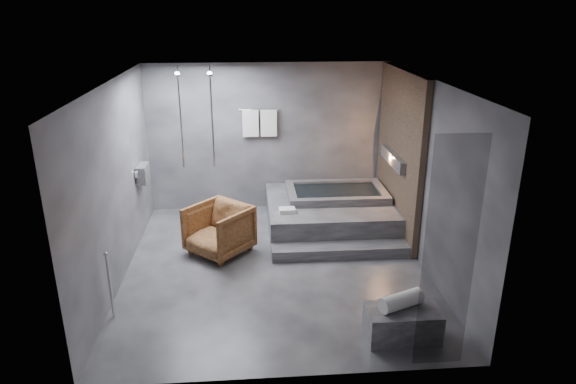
{
  "coord_description": "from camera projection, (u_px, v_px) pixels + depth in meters",
  "views": [
    {
      "loc": [
        -0.36,
        -7.0,
        3.78
      ],
      "look_at": [
        0.21,
        0.3,
        1.1
      ],
      "focal_mm": 32.0,
      "sensor_mm": 36.0,
      "label": 1
    }
  ],
  "objects": [
    {
      "name": "concrete_bench",
      "position": [
        402.0,
        324.0,
        6.13
      ],
      "size": [
        0.86,
        0.48,
        0.39
      ],
      "primitive_type": "cube",
      "rotation": [
        0.0,
        0.0,
        0.0
      ],
      "color": "#38383B",
      "rests_on": "ground"
    },
    {
      "name": "tub_step",
      "position": [
        340.0,
        251.0,
        8.18
      ],
      "size": [
        2.2,
        0.36,
        0.18
      ],
      "primitive_type": "cube",
      "color": "#333336",
      "rests_on": "ground"
    },
    {
      "name": "tub_deck",
      "position": [
        329.0,
        213.0,
        9.23
      ],
      "size": [
        2.2,
        2.0,
        0.5
      ],
      "primitive_type": "cube",
      "color": "#333336",
      "rests_on": "ground"
    },
    {
      "name": "room",
      "position": [
        301.0,
        153.0,
        7.54
      ],
      "size": [
        5.0,
        5.04,
        2.82
      ],
      "color": "#2E2E31",
      "rests_on": "ground"
    },
    {
      "name": "driftwood_chair",
      "position": [
        219.0,
        230.0,
        8.18
      ],
      "size": [
        1.23,
        1.23,
        0.8
      ],
      "primitive_type": "imported",
      "rotation": [
        0.0,
        0.0,
        -0.74
      ],
      "color": "#442511",
      "rests_on": "ground"
    },
    {
      "name": "deck_towel",
      "position": [
        287.0,
        210.0,
        8.59
      ],
      "size": [
        0.28,
        0.21,
        0.07
      ],
      "primitive_type": "cube",
      "rotation": [
        0.0,
        0.0,
        0.05
      ],
      "color": "silver",
      "rests_on": "tub_deck"
    },
    {
      "name": "rolled_towel",
      "position": [
        401.0,
        301.0,
        6.07
      ],
      "size": [
        0.58,
        0.4,
        0.2
      ],
      "primitive_type": "cylinder",
      "rotation": [
        0.0,
        1.57,
        0.4
      ],
      "color": "white",
      "rests_on": "concrete_bench"
    }
  ]
}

